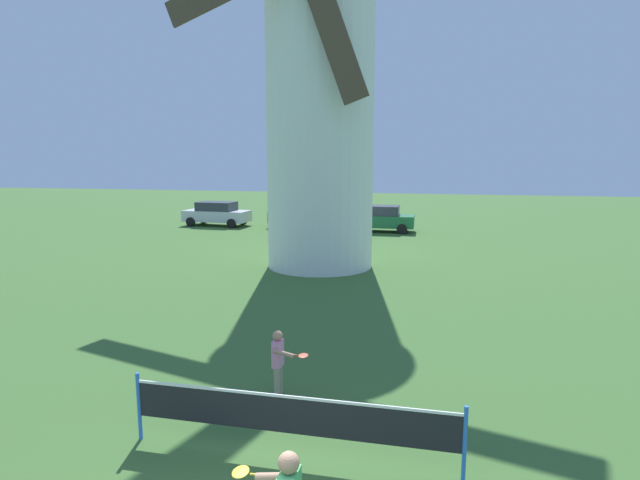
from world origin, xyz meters
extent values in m
cylinder|color=white|center=(-2.46, 15.90, 6.10)|extent=(4.24, 4.24, 12.21)
cylinder|color=blue|center=(-2.39, 2.47, 0.55)|extent=(0.06, 0.06, 1.10)
cylinder|color=blue|center=(2.54, 2.47, 0.55)|extent=(0.06, 0.06, 1.10)
cube|color=black|center=(0.07, 2.47, 0.68)|extent=(4.89, 0.01, 0.55)
cube|color=white|center=(0.07, 2.47, 0.97)|extent=(4.89, 0.02, 0.04)
sphere|color=tan|center=(0.68, 0.30, 1.38)|extent=(0.22, 0.22, 0.22)
cylinder|color=tan|center=(0.48, 0.49, 1.06)|extent=(0.46, 0.10, 0.17)
cylinder|color=yellow|center=(0.30, 0.50, 1.06)|extent=(0.22, 0.03, 0.04)
ellipsoid|color=yellow|center=(0.08, 0.50, 1.06)|extent=(0.18, 0.24, 0.03)
cylinder|color=#9E937F|center=(-0.71, 4.46, 0.28)|extent=(0.11, 0.11, 0.57)
cylinder|color=#9E937F|center=(-0.71, 4.32, 0.28)|extent=(0.11, 0.11, 0.57)
cube|color=pink|center=(-0.71, 4.39, 0.82)|extent=(0.17, 0.29, 0.51)
sphere|color=tan|center=(-0.71, 4.39, 1.17)|extent=(0.19, 0.19, 0.19)
cylinder|color=tan|center=(-0.70, 4.57, 0.80)|extent=(0.08, 0.08, 0.38)
cylinder|color=tan|center=(-0.55, 4.22, 0.90)|extent=(0.39, 0.10, 0.15)
cylinder|color=#D84C33|center=(-0.40, 4.22, 0.90)|extent=(0.22, 0.04, 0.04)
ellipsoid|color=#D84C33|center=(-0.18, 4.20, 0.90)|extent=(0.19, 0.25, 0.03)
cube|color=silver|center=(-11.76, 26.67, 0.65)|extent=(4.34, 1.95, 0.70)
cube|color=#2D333D|center=(-11.76, 26.67, 1.28)|extent=(2.46, 1.63, 0.56)
cylinder|color=black|center=(-10.27, 27.43, 0.30)|extent=(0.61, 0.22, 0.60)
cylinder|color=black|center=(-10.37, 25.73, 0.30)|extent=(0.61, 0.22, 0.60)
cylinder|color=black|center=(-13.15, 27.60, 0.30)|extent=(0.61, 0.22, 0.60)
cylinder|color=black|center=(-13.25, 25.91, 0.30)|extent=(0.61, 0.22, 0.60)
cube|color=#999919|center=(-6.18, 27.05, 0.65)|extent=(3.99, 1.75, 0.70)
cube|color=#2D333D|center=(-6.18, 27.05, 1.28)|extent=(2.24, 1.53, 0.56)
cylinder|color=black|center=(-4.82, 27.88, 0.30)|extent=(0.60, 0.19, 0.60)
cylinder|color=black|center=(-4.85, 26.18, 0.30)|extent=(0.60, 0.19, 0.60)
cylinder|color=black|center=(-7.52, 27.92, 0.30)|extent=(0.60, 0.19, 0.60)
cylinder|color=black|center=(-7.54, 26.22, 0.30)|extent=(0.60, 0.19, 0.60)
cube|color=#1E6638|center=(-1.13, 26.30, 0.65)|extent=(4.15, 1.73, 0.70)
cube|color=#2D333D|center=(-1.13, 26.30, 1.28)|extent=(2.33, 1.51, 0.56)
cylinder|color=black|center=(0.27, 27.16, 0.30)|extent=(0.60, 0.18, 0.60)
cylinder|color=black|center=(0.28, 25.46, 0.30)|extent=(0.60, 0.18, 0.60)
cylinder|color=black|center=(-2.54, 27.13, 0.30)|extent=(0.60, 0.18, 0.60)
cylinder|color=black|center=(-2.53, 25.43, 0.30)|extent=(0.60, 0.18, 0.60)
camera|label=1|loc=(2.01, -4.22, 4.40)|focal=28.70mm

